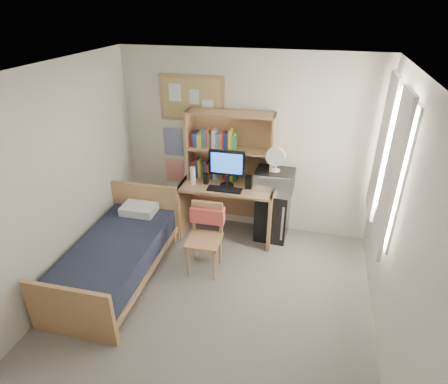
% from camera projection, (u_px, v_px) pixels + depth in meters
% --- Properties ---
extents(floor, '(3.60, 4.20, 0.02)m').
position_uv_depth(floor, '(205.00, 322.00, 4.13)').
color(floor, gray).
rests_on(floor, ground).
extents(ceiling, '(3.60, 4.20, 0.02)m').
position_uv_depth(ceiling, '(197.00, 80.00, 2.92)').
color(ceiling, silver).
rests_on(ceiling, wall_back).
extents(wall_back, '(3.60, 0.04, 2.60)m').
position_uv_depth(wall_back, '(246.00, 145.00, 5.33)').
color(wall_back, silver).
rests_on(wall_back, floor).
extents(wall_left, '(0.04, 4.20, 2.60)m').
position_uv_depth(wall_left, '(38.00, 198.00, 3.92)').
color(wall_left, silver).
rests_on(wall_left, floor).
extents(wall_right, '(0.04, 4.20, 2.60)m').
position_uv_depth(wall_right, '(407.00, 250.00, 3.13)').
color(wall_right, silver).
rests_on(wall_right, floor).
extents(window_unit, '(0.10, 1.40, 1.70)m').
position_uv_depth(window_unit, '(389.00, 162.00, 4.03)').
color(window_unit, white).
rests_on(window_unit, wall_right).
extents(curtain_left, '(0.04, 0.55, 1.70)m').
position_uv_depth(curtain_left, '(391.00, 177.00, 3.69)').
color(curtain_left, white).
rests_on(curtain_left, wall_right).
extents(curtain_right, '(0.04, 0.55, 1.70)m').
position_uv_depth(curtain_right, '(382.00, 148.00, 4.38)').
color(curtain_right, white).
rests_on(curtain_right, wall_right).
extents(bulletin_board, '(0.94, 0.03, 0.64)m').
position_uv_depth(bulletin_board, '(192.00, 98.00, 5.20)').
color(bulletin_board, tan).
rests_on(bulletin_board, wall_back).
extents(poster_wave, '(0.30, 0.01, 0.42)m').
position_uv_depth(poster_wave, '(173.00, 142.00, 5.58)').
color(poster_wave, navy).
rests_on(poster_wave, wall_back).
extents(poster_japan, '(0.28, 0.01, 0.36)m').
position_uv_depth(poster_japan, '(175.00, 171.00, 5.80)').
color(poster_japan, red).
rests_on(poster_japan, wall_back).
extents(desk, '(1.34, 0.70, 0.83)m').
position_uv_depth(desk, '(228.00, 209.00, 5.48)').
color(desk, tan).
rests_on(desk, floor).
extents(desk_chair, '(0.48, 0.48, 0.92)m').
position_uv_depth(desk_chair, '(204.00, 240.00, 4.71)').
color(desk_chair, tan).
rests_on(desk_chair, floor).
extents(mini_fridge, '(0.47, 0.47, 0.77)m').
position_uv_depth(mini_fridge, '(272.00, 214.00, 5.43)').
color(mini_fridge, black).
rests_on(mini_fridge, floor).
extents(bed, '(0.99, 1.91, 0.52)m').
position_uv_depth(bed, '(116.00, 261.00, 4.66)').
color(bed, black).
rests_on(bed, floor).
extents(hutch, '(1.22, 0.34, 0.99)m').
position_uv_depth(hutch, '(230.00, 147.00, 5.18)').
color(hutch, tan).
rests_on(hutch, desk).
extents(monitor, '(0.50, 0.05, 0.53)m').
position_uv_depth(monitor, '(227.00, 168.00, 5.11)').
color(monitor, black).
rests_on(monitor, desk).
extents(keyboard, '(0.48, 0.16, 0.02)m').
position_uv_depth(keyboard, '(225.00, 189.00, 5.10)').
color(keyboard, black).
rests_on(keyboard, desk).
extents(speaker_left, '(0.07, 0.07, 0.16)m').
position_uv_depth(speaker_left, '(206.00, 179.00, 5.25)').
color(speaker_left, black).
rests_on(speaker_left, desk).
extents(speaker_right, '(0.08, 0.08, 0.18)m').
position_uv_depth(speaker_right, '(248.00, 182.00, 5.13)').
color(speaker_right, black).
rests_on(speaker_right, desk).
extents(water_bottle, '(0.08, 0.08, 0.25)m').
position_uv_depth(water_bottle, '(193.00, 175.00, 5.23)').
color(water_bottle, white).
rests_on(water_bottle, desk).
extents(hoodie, '(0.45, 0.15, 0.21)m').
position_uv_depth(hoodie, '(207.00, 215.00, 4.76)').
color(hoodie, '#FF6161').
rests_on(hoodie, desk_chair).
extents(microwave, '(0.54, 0.42, 0.31)m').
position_uv_depth(microwave, '(275.00, 181.00, 5.16)').
color(microwave, silver).
rests_on(microwave, mini_fridge).
extents(desk_fan, '(0.27, 0.27, 0.32)m').
position_uv_depth(desk_fan, '(276.00, 160.00, 5.01)').
color(desk_fan, white).
rests_on(desk_fan, microwave).
extents(pillow, '(0.47, 0.33, 0.11)m').
position_uv_depth(pillow, '(139.00, 209.00, 5.16)').
color(pillow, white).
rests_on(pillow, bed).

